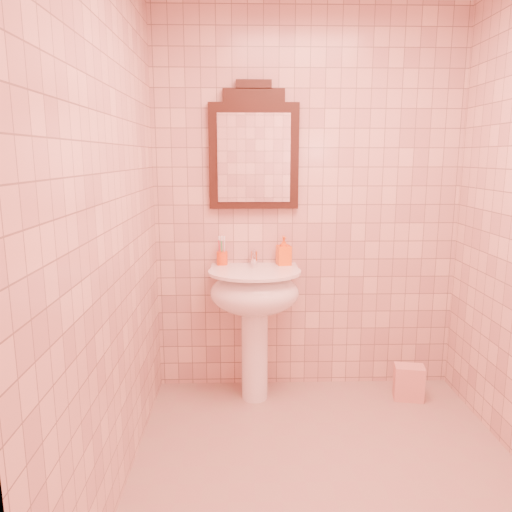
{
  "coord_description": "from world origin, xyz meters",
  "views": [
    {
      "loc": [
        -0.43,
        -2.16,
        1.56
      ],
      "look_at": [
        -0.35,
        0.55,
        1.02
      ],
      "focal_mm": 35.0,
      "sensor_mm": 36.0,
      "label": 1
    }
  ],
  "objects_px": {
    "toothbrush_cup": "(222,258)",
    "mirror": "(254,151)",
    "soap_dispenser": "(284,251)",
    "towel": "(409,382)",
    "pedestal_sink": "(255,301)"
  },
  "relations": [
    {
      "from": "toothbrush_cup",
      "to": "mirror",
      "type": "bearing_deg",
      "value": 9.8
    },
    {
      "from": "soap_dispenser",
      "to": "toothbrush_cup",
      "type": "bearing_deg",
      "value": 167.32
    },
    {
      "from": "towel",
      "to": "pedestal_sink",
      "type": "bearing_deg",
      "value": 177.98
    },
    {
      "from": "toothbrush_cup",
      "to": "soap_dispenser",
      "type": "height_order",
      "value": "soap_dispenser"
    },
    {
      "from": "pedestal_sink",
      "to": "soap_dispenser",
      "type": "height_order",
      "value": "soap_dispenser"
    },
    {
      "from": "pedestal_sink",
      "to": "soap_dispenser",
      "type": "distance_m",
      "value": 0.39
    },
    {
      "from": "pedestal_sink",
      "to": "toothbrush_cup",
      "type": "xyz_separation_m",
      "value": [
        -0.21,
        0.17,
        0.25
      ]
    },
    {
      "from": "pedestal_sink",
      "to": "toothbrush_cup",
      "type": "relative_size",
      "value": 5.22
    },
    {
      "from": "pedestal_sink",
      "to": "towel",
      "type": "relative_size",
      "value": 3.8
    },
    {
      "from": "towel",
      "to": "mirror",
      "type": "bearing_deg",
      "value": 166.76
    },
    {
      "from": "pedestal_sink",
      "to": "mirror",
      "type": "xyz_separation_m",
      "value": [
        -0.0,
        0.2,
        0.94
      ]
    },
    {
      "from": "pedestal_sink",
      "to": "mirror",
      "type": "distance_m",
      "value": 0.96
    },
    {
      "from": "toothbrush_cup",
      "to": "pedestal_sink",
      "type": "bearing_deg",
      "value": -38.29
    },
    {
      "from": "pedestal_sink",
      "to": "soap_dispenser",
      "type": "xyz_separation_m",
      "value": [
        0.19,
        0.15,
        0.3
      ]
    },
    {
      "from": "towel",
      "to": "soap_dispenser",
      "type": "bearing_deg",
      "value": 166.92
    }
  ]
}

